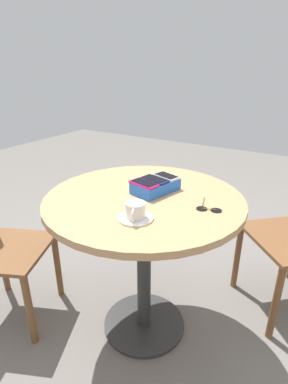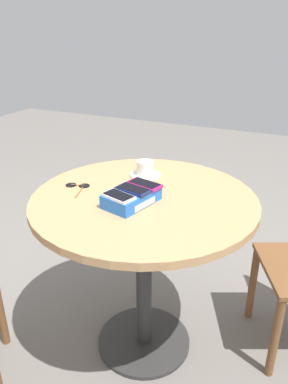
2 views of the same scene
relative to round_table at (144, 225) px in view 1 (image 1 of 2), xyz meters
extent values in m
plane|color=slate|center=(0.00, 0.00, -0.62)|extent=(8.00, 8.00, 0.00)
cylinder|color=#2D2D2D|center=(0.00, 0.00, -0.61)|extent=(0.43, 0.43, 0.02)
cylinder|color=#2D2D2D|center=(0.00, 0.00, -0.24)|extent=(0.07, 0.07, 0.71)
cylinder|color=tan|center=(0.00, 0.00, 0.13)|extent=(0.89, 0.89, 0.03)
cube|color=blue|center=(-0.07, 0.02, 0.17)|extent=(0.24, 0.18, 0.05)
cube|color=white|center=(-0.09, -0.05, 0.16)|extent=(0.11, 0.03, 0.02)
cube|color=silver|center=(-0.14, 0.04, 0.20)|extent=(0.10, 0.13, 0.01)
cube|color=black|center=(-0.14, 0.04, 0.21)|extent=(0.09, 0.12, 0.00)
cube|color=navy|center=(-0.07, 0.01, 0.20)|extent=(0.09, 0.14, 0.01)
cube|color=black|center=(-0.07, 0.01, 0.21)|extent=(0.08, 0.12, 0.00)
cube|color=#D11975|center=(-0.01, -0.01, 0.20)|extent=(0.10, 0.14, 0.01)
cube|color=black|center=(-0.01, -0.01, 0.21)|extent=(0.08, 0.13, 0.00)
cylinder|color=silver|center=(0.20, 0.08, 0.15)|extent=(0.14, 0.14, 0.01)
cylinder|color=silver|center=(0.20, 0.08, 0.18)|extent=(0.08, 0.08, 0.06)
cylinder|color=brown|center=(0.20, 0.08, 0.21)|extent=(0.07, 0.07, 0.00)
torus|color=silver|center=(0.24, 0.10, 0.18)|extent=(0.05, 0.03, 0.05)
cylinder|color=black|center=(-0.02, 0.32, 0.15)|extent=(0.05, 0.05, 0.00)
cylinder|color=black|center=(-0.01, 0.27, 0.15)|extent=(0.05, 0.05, 0.00)
cylinder|color=olive|center=(-0.02, 0.30, 0.15)|extent=(0.02, 0.06, 0.00)
cylinder|color=olive|center=(-0.08, 0.25, 0.15)|extent=(0.09, 0.03, 0.00)
cylinder|color=brown|center=(-0.57, 0.33, -0.40)|extent=(0.04, 0.04, 0.44)
cylinder|color=brown|center=(-0.27, 0.60, -0.40)|extent=(0.04, 0.04, 0.44)
cube|color=brown|center=(0.29, -0.65, -0.20)|extent=(0.52, 0.52, 0.02)
cylinder|color=brown|center=(0.38, -0.42, -0.41)|extent=(0.04, 0.04, 0.41)
cylinder|color=brown|center=(0.06, -0.56, -0.41)|extent=(0.04, 0.04, 0.41)
cylinder|color=brown|center=(0.20, -0.89, -0.41)|extent=(0.04, 0.04, 0.41)
camera|label=1|loc=(1.05, 0.63, 0.68)|focal=28.00mm
camera|label=2|loc=(-1.21, -0.54, 0.77)|focal=35.00mm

